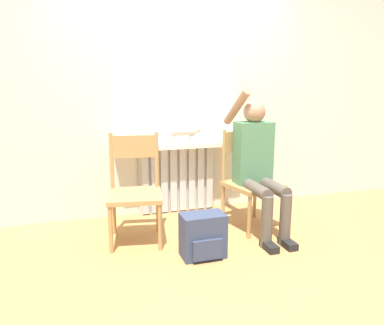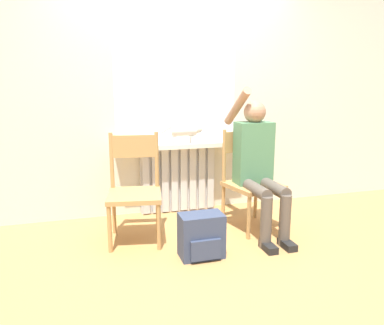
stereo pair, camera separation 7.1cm
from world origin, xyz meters
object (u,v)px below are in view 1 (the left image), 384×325
Objects in this scene: chair_left at (135,189)px; cat at (185,131)px; person at (258,161)px; backpack at (203,236)px; chair_right at (250,179)px.

chair_left is 2.04× the size of cat.
cat is (0.62, 0.54, 0.42)m from chair_left.
person reaches higher than backpack.
chair_left is at bearing 173.65° from person.
chair_left is 0.75m from backpack.
backpack is (-0.16, -1.05, -0.72)m from cat.
person is (0.01, -0.13, 0.20)m from chair_right.
chair_left is at bearing 166.69° from chair_right.
chair_right is at bearing -47.48° from cat.
cat reaches higher than chair_left.
chair_left reaches higher than backpack.
cat is at bearing 119.25° from chair_right.
chair_right is 0.24m from person.
chair_right is at bearing 95.40° from person.
backpack is at bearing -98.74° from cat.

